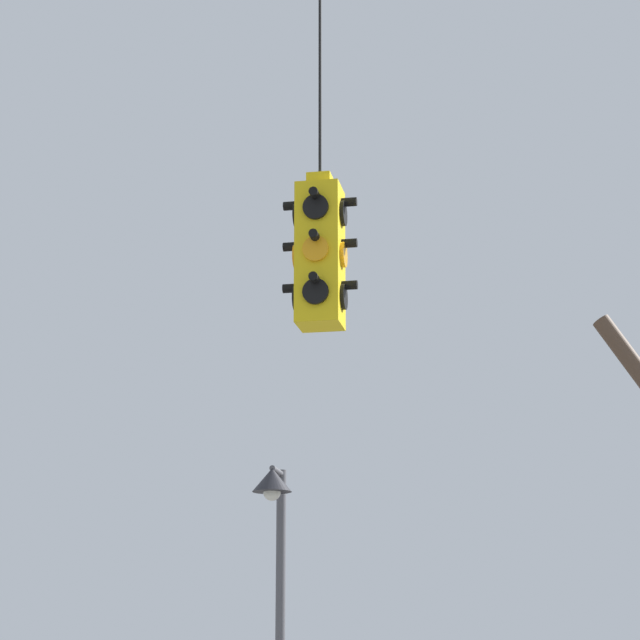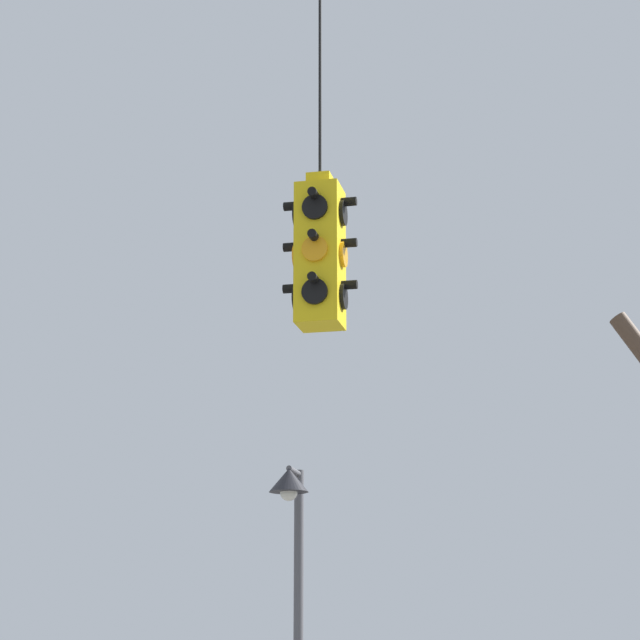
# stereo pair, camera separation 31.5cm
# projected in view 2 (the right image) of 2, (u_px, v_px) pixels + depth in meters

# --- Properties ---
(traffic_light_near_right_pole) EXTENTS (0.58, 0.58, 3.54)m
(traffic_light_near_right_pole) POSITION_uv_depth(u_px,v_px,m) (320.00, 252.00, 9.62)
(traffic_light_near_right_pole) COLOR yellow
(street_lamp) EXTENTS (0.48, 0.83, 4.10)m
(street_lamp) POSITION_uv_depth(u_px,v_px,m) (293.00, 549.00, 15.04)
(street_lamp) COLOR #515156
(street_lamp) RESTS_ON ground_plane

